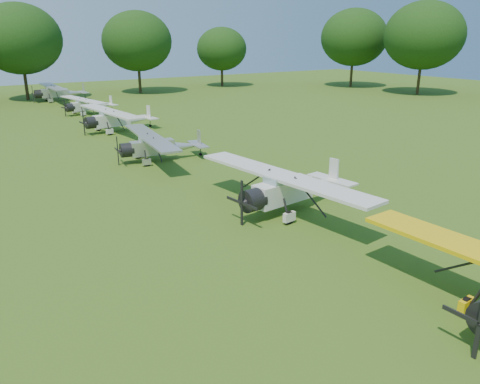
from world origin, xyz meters
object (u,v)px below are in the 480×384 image
at_px(aircraft_4, 159,145).
at_px(aircraft_6, 88,104).
at_px(aircraft_7, 58,91).
at_px(aircraft_3, 290,186).
at_px(aircraft_5, 117,118).

bearing_deg(aircraft_4, aircraft_6, 93.52).
distance_m(aircraft_6, aircraft_7, 13.37).
xyz_separation_m(aircraft_3, aircraft_6, (0.11, 37.11, -0.20)).
bearing_deg(aircraft_5, aircraft_7, 83.66).
relative_size(aircraft_4, aircraft_5, 0.92).
bearing_deg(aircraft_7, aircraft_6, -88.32).
relative_size(aircraft_6, aircraft_7, 0.85).
distance_m(aircraft_5, aircraft_7, 25.18).
height_order(aircraft_3, aircraft_5, aircraft_3).
relative_size(aircraft_3, aircraft_5, 1.02).
xyz_separation_m(aircraft_4, aircraft_6, (1.70, 24.07, -0.07)).
xyz_separation_m(aircraft_3, aircraft_7, (-0.18, 50.48, 0.01)).
bearing_deg(aircraft_4, aircraft_3, -75.51).
xyz_separation_m(aircraft_4, aircraft_7, (1.41, 37.44, 0.14)).
relative_size(aircraft_3, aircraft_4, 1.11).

